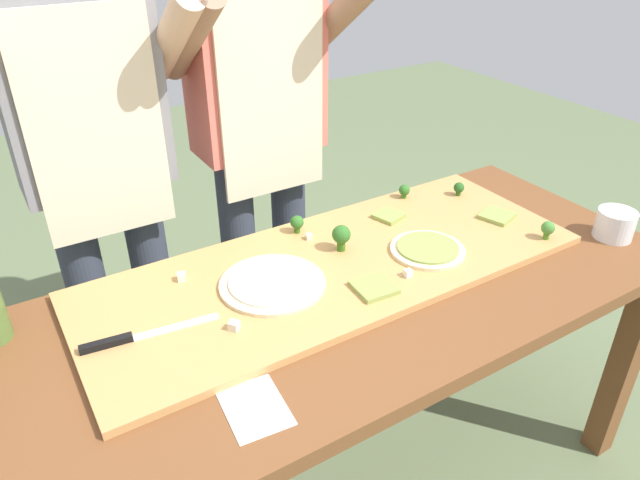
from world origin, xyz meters
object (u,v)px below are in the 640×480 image
Objects in this scene: broccoli_floret_back_left at (548,229)px; cheese_crumble_d at (309,237)px; pizza_slice_far_right at (389,216)px; pizza_slice_center at (374,287)px; prep_table at (337,325)px; cheese_crumble_b at (234,326)px; cook_left at (94,152)px; broccoli_floret_front_mid at (459,188)px; chefs_knife at (131,338)px; pizza_whole_white_garlic at (273,283)px; cook_right at (259,119)px; recipe_note at (255,408)px; cheese_crumble_a at (182,277)px; broccoli_floret_front_left at (404,191)px; broccoli_floret_back_mid at (297,223)px; broccoli_floret_center_left at (341,236)px; flour_cup at (614,226)px; pizza_slice_near_right at (497,216)px; cheese_crumble_c at (408,273)px; pizza_whole_pesto_green at (428,249)px.

cheese_crumble_d is (-0.56, 0.35, -0.02)m from broccoli_floret_back_left.
pizza_slice_far_right and pizza_slice_center have the same top height.
cheese_crumble_b reaches higher than prep_table.
cook_left is (-0.10, 0.66, 0.21)m from cheese_crumble_b.
broccoli_floret_front_mid is 0.03× the size of cook_left.
chefs_knife is 0.36m from pizza_whole_white_garlic.
pizza_slice_center is 0.06× the size of cook_right.
chefs_knife is 0.18× the size of cook_right.
cheese_crumble_b reaches higher than recipe_note.
chefs_knife is 0.83m from pizza_slice_far_right.
cheese_crumble_a is at bearing 179.14° from pizza_slice_far_right.
cheese_crumble_a is 0.64m from cook_right.
pizza_whole_white_garlic is 0.62m from broccoli_floret_front_left.
broccoli_floret_front_left is (0.12, 0.08, 0.02)m from pizza_slice_far_right.
pizza_whole_white_garlic is 12.41× the size of cheese_crumble_b.
broccoli_floret_back_mid reaches higher than pizza_slice_center.
broccoli_floret_center_left is 0.04× the size of cook_left.
broccoli_floret_back_left reaches higher than cheese_crumble_a.
cook_left is at bearing 98.90° from cheese_crumble_b.
pizza_whole_white_garlic is at bearing -37.47° from cheese_crumble_a.
cheese_crumble_a is 0.97× the size of cheese_crumble_b.
pizza_slice_center is at bearing -133.12° from pizza_slice_far_right.
flour_cup is 1.48m from cook_left.
flour_cup reaches higher than prep_table.
pizza_whole_white_garlic reaches higher than prep_table.
pizza_slice_near_right is 0.93m from cheese_crumble_a.
cheese_crumble_b is (-0.15, -0.11, 0.00)m from pizza_whole_white_garlic.
cheese_crumble_b is at bearing 175.22° from cheese_crumble_c.
broccoli_floret_back_mid is (-0.25, 0.28, 0.02)m from pizza_whole_pesto_green.
pizza_whole_pesto_green is 2.72× the size of broccoli_floret_center_left.
prep_table is 34.99× the size of broccoli_floret_back_mid.
pizza_whole_white_garlic is 0.16× the size of cook_left.
cook_left is 1.00× the size of cook_right.
broccoli_floret_back_left is 0.91m from cheese_crumble_b.
prep_table is at bearing -125.88° from broccoli_floret_center_left.
pizza_slice_near_right is 0.32m from pizza_slice_far_right.
broccoli_floret_front_mid is at bearing -6.57° from broccoli_floret_back_mid.
flour_cup is (0.77, -0.47, -0.01)m from broccoli_floret_back_mid.
cook_right is (0.44, 0.41, 0.21)m from cheese_crumble_a.
cook_left reaches higher than chefs_knife.
broccoli_floret_front_left is at bearing 23.29° from cheese_crumble_b.
broccoli_floret_front_left is 2.73× the size of cheese_crumble_d.
chefs_knife is 3.94× the size of pizza_slice_far_right.
pizza_whole_pesto_green is 2.16× the size of pizza_slice_center.
broccoli_floret_center_left reaches higher than cheese_crumble_d.
broccoli_floret_back_mid is at bearing 156.70° from pizza_slice_near_right.
recipe_note is at bearing -123.11° from pizza_whole_white_garlic.
cook_left is (-0.68, 0.63, 0.21)m from pizza_whole_pesto_green.
pizza_whole_pesto_green is 0.12× the size of cook_right.
pizza_whole_pesto_green is at bearing -117.73° from broccoli_floret_front_left.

